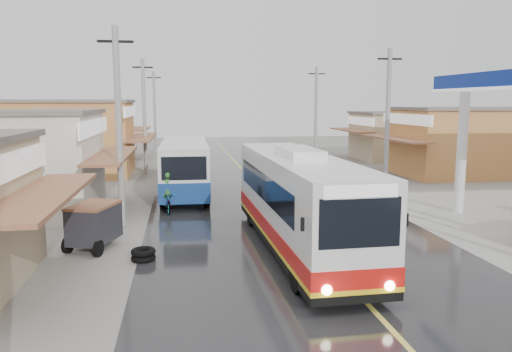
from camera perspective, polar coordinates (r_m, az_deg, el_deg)
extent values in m
plane|color=slate|center=(13.58, 12.01, -13.55)|extent=(120.00, 120.00, 0.00)
cube|color=black|center=(27.60, 1.01, -2.05)|extent=(12.00, 90.00, 0.02)
cube|color=#D8CC4C|center=(27.60, 1.01, -2.02)|extent=(0.15, 90.00, 0.01)
cylinder|color=white|center=(24.37, 22.45, 2.42)|extent=(0.44, 0.44, 5.50)
cube|color=silver|center=(17.04, 4.89, -2.27)|extent=(2.57, 11.09, 2.71)
cube|color=black|center=(17.37, 4.83, -6.97)|extent=(2.59, 11.11, 0.28)
cube|color=red|center=(17.25, 4.85, -5.50)|extent=(2.61, 11.13, 0.51)
cube|color=yellow|center=(17.33, 4.83, -6.47)|extent=(2.62, 11.14, 0.13)
cube|color=black|center=(17.43, 4.51, -1.03)|extent=(2.55, 8.79, 0.92)
cube|color=black|center=(11.88, 11.73, -5.23)|extent=(2.00, 0.17, 1.20)
cube|color=black|center=(22.24, 1.28, 1.30)|extent=(2.00, 0.17, 1.01)
cube|color=white|center=(11.73, 11.84, -1.74)|extent=(1.80, 0.16, 0.32)
cube|color=silver|center=(16.83, 4.95, 2.73)|extent=(1.17, 2.78, 0.28)
cylinder|color=black|center=(13.54, 4.93, -11.09)|extent=(0.35, 1.02, 1.01)
cylinder|color=black|center=(14.16, 12.90, -10.38)|extent=(0.35, 1.02, 1.01)
cylinder|color=black|center=(20.46, -0.40, -4.31)|extent=(0.35, 1.02, 1.01)
cylinder|color=black|center=(20.88, 5.02, -4.08)|extent=(0.35, 1.02, 1.01)
sphere|color=#FFF2CC|center=(12.03, 8.08, -12.78)|extent=(0.26, 0.26, 0.26)
sphere|color=#FFF2CC|center=(12.58, 15.02, -12.02)|extent=(0.26, 0.26, 0.26)
cube|color=black|center=(11.72, 5.33, -5.52)|extent=(0.08, 0.08, 0.32)
cube|color=black|center=(12.64, 16.80, -4.81)|extent=(0.08, 0.08, 0.32)
cube|color=silver|center=(27.17, -8.16, 1.36)|extent=(2.48, 8.82, 2.44)
cube|color=navy|center=(27.28, -8.12, -0.36)|extent=(2.52, 8.86, 0.98)
cube|color=black|center=(27.13, -8.17, 2.08)|extent=(2.49, 7.36, 0.88)
cube|color=black|center=(22.82, -8.23, 0.88)|extent=(2.04, 0.15, 1.07)
cylinder|color=black|center=(24.30, -10.61, -2.45)|extent=(0.31, 0.98, 0.98)
cylinder|color=black|center=(24.28, -5.65, -2.35)|extent=(0.31, 0.98, 0.98)
cylinder|color=black|center=(30.45, -10.06, -0.23)|extent=(0.31, 0.98, 0.98)
cylinder|color=black|center=(30.44, -6.10, -0.15)|extent=(0.31, 0.98, 0.98)
imported|color=black|center=(23.34, -10.04, -2.99)|extent=(0.82, 1.82, 0.92)
imported|color=#2D6E24|center=(23.02, -10.09, -1.47)|extent=(0.60, 0.43, 1.54)
cube|color=#26262D|center=(18.16, -17.99, -5.21)|extent=(1.74, 2.15, 1.21)
cube|color=brown|center=(18.03, -18.08, -3.19)|extent=(1.80, 2.21, 0.09)
cylinder|color=black|center=(18.08, -20.71, -7.39)|extent=(0.34, 0.58, 0.56)
cylinder|color=black|center=(19.17, -18.73, -6.40)|extent=(0.34, 0.58, 0.56)
cylinder|color=black|center=(17.35, -17.54, -7.90)|extent=(0.28, 0.57, 0.56)
torus|color=black|center=(16.60, -12.74, -9.09)|extent=(0.79, 0.79, 0.20)
torus|color=black|center=(16.54, -12.76, -8.42)|extent=(0.79, 0.79, 0.20)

